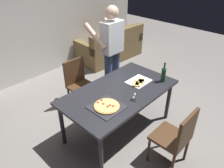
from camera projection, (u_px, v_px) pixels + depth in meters
The scene contains 11 objects.
ground_plane at pixel (119, 129), 3.51m from camera, with size 12.00×12.00×0.00m, color gray.
back_wall at pixel (24, 14), 4.30m from camera, with size 6.40×0.10×2.80m, color silver.
dining_table at pixel (119, 95), 3.15m from camera, with size 1.71×0.96×0.75m.
chair_near_camera at pixel (177, 136), 2.67m from camera, with size 0.42×0.42×0.90m.
chair_far_side at pixel (79, 81), 3.81m from camera, with size 0.42×0.42×0.90m.
couch at pixel (111, 48), 5.68m from camera, with size 1.74×0.93×0.85m.
person_serving_pizza at pixel (111, 49), 3.80m from camera, with size 0.55×0.54×1.75m.
pepperoni_pizza_on_tray at pixel (107, 106), 2.77m from camera, with size 0.39×0.39×0.04m.
pizza_slices_on_towel at pixel (139, 82), 3.30m from camera, with size 0.37×0.28×0.03m.
wine_bottle at pixel (163, 74), 3.28m from camera, with size 0.07×0.07×0.32m.
kitchen_scissors at pixel (133, 98), 2.94m from camera, with size 0.19×0.14×0.01m.
Camera 1 is at (-1.96, -1.71, 2.46)m, focal length 34.44 mm.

